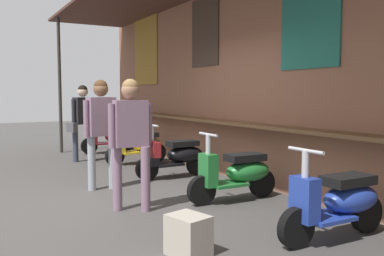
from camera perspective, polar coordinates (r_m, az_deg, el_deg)
name	(u,v)px	position (r m, az deg, el deg)	size (l,w,h in m)	color
ground_plane	(141,195)	(6.23, -6.99, -9.18)	(34.33, 34.33, 0.00)	#474442
market_stall_facade	(246,65)	(7.00, 7.40, 8.60)	(12.26, 2.28, 3.58)	#8C5B44
scooter_maroon	(112,137)	(10.69, -10.91, -1.26)	(0.47, 1.40, 0.97)	maroon
scooter_yellow	(140,145)	(8.98, -7.15, -2.35)	(0.49, 1.40, 0.97)	gold
scooter_black	(177,156)	(7.44, -2.11, -3.80)	(0.46, 1.40, 0.97)	black
scooter_green	(238,173)	(5.88, 6.33, -6.14)	(0.46, 1.40, 0.97)	#237533
scooter_blue	(339,201)	(4.60, 19.57, -9.48)	(0.46, 1.40, 0.97)	#233D9E
shopper_with_handbag	(83,115)	(9.39, -14.77, 1.72)	(0.44, 0.65, 1.68)	#383D4C
shopper_browsing	(102,123)	(6.59, -12.21, 0.73)	(0.34, 0.67, 1.71)	#999EA8
shopper_passing	(132,131)	(5.29, -8.24, -0.42)	(0.33, 0.66, 1.68)	gray
merchandise_crate	(188,235)	(3.96, -0.51, -14.52)	(0.37, 0.30, 0.38)	#B2A899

